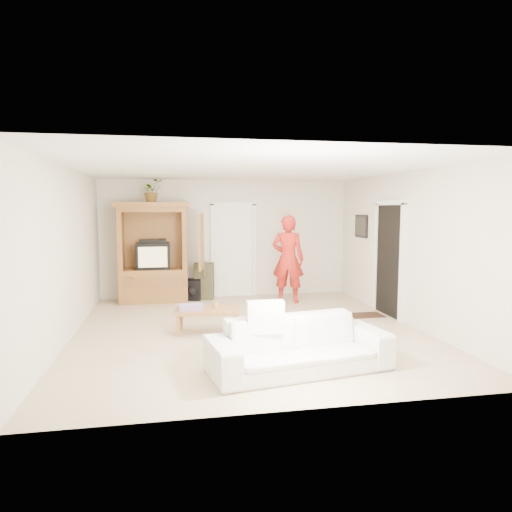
{
  "coord_description": "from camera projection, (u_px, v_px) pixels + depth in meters",
  "views": [
    {
      "loc": [
        -1.21,
        -7.15,
        1.98
      ],
      "look_at": [
        0.23,
        0.6,
        1.15
      ],
      "focal_mm": 32.0,
      "sensor_mm": 36.0,
      "label": 1
    }
  ],
  "objects": [
    {
      "name": "coffee_table",
      "position": [
        207.0,
        312.0,
        7.27
      ],
      "size": [
        1.08,
        0.69,
        0.38
      ],
      "rotation": [
        0.0,
        0.0,
        -0.14
      ],
      "color": "#A46D38",
      "rests_on": "floor"
    },
    {
      "name": "framed_picture",
      "position": [
        361.0,
        226.0,
        9.6
      ],
      "size": [
        0.03,
        0.6,
        0.48
      ],
      "primitive_type": "cube",
      "color": "black",
      "rests_on": "wall_right"
    },
    {
      "name": "towel",
      "position": [
        191.0,
        307.0,
        7.21
      ],
      "size": [
        0.39,
        0.29,
        0.08
      ],
      "primitive_type": "cube",
      "rotation": [
        0.0,
        0.0,
        0.03
      ],
      "color": "#CD4472",
      "rests_on": "coffee_table"
    },
    {
      "name": "doormat",
      "position": [
        366.0,
        315.0,
        8.42
      ],
      "size": [
        0.6,
        0.4,
        0.02
      ],
      "primitive_type": "cube",
      "color": "#382316",
      "rests_on": "floor"
    },
    {
      "name": "backpack_black",
      "position": [
        192.0,
        290.0,
        9.8
      ],
      "size": [
        0.4,
        0.29,
        0.45
      ],
      "primitive_type": null,
      "rotation": [
        0.0,
        0.0,
        -0.23
      ],
      "color": "black",
      "rests_on": "floor"
    },
    {
      "name": "ceiling",
      "position": [
        249.0,
        168.0,
        7.15
      ],
      "size": [
        6.0,
        6.0,
        0.0
      ],
      "primitive_type": "plane",
      "rotation": [
        3.14,
        0.0,
        0.0
      ],
      "color": "white",
      "rests_on": "floor"
    },
    {
      "name": "wall_right",
      "position": [
        407.0,
        248.0,
        7.78
      ],
      "size": [
        0.0,
        6.0,
        6.0
      ],
      "primitive_type": "plane",
      "rotation": [
        1.57,
        0.0,
        -1.57
      ],
      "color": "silver",
      "rests_on": "floor"
    },
    {
      "name": "door_back",
      "position": [
        233.0,
        251.0,
        10.24
      ],
      "size": [
        0.85,
        0.05,
        2.04
      ],
      "primitive_type": "cube",
      "color": "white",
      "rests_on": "floor"
    },
    {
      "name": "candle",
      "position": [
        216.0,
        305.0,
        7.33
      ],
      "size": [
        0.08,
        0.08,
        0.1
      ],
      "primitive_type": "cylinder",
      "color": "tan",
      "rests_on": "coffee_table"
    },
    {
      "name": "man",
      "position": [
        288.0,
        259.0,
        9.54
      ],
      "size": [
        0.79,
        0.68,
        1.84
      ],
      "primitive_type": "imported",
      "rotation": [
        0.0,
        0.0,
        2.71
      ],
      "color": "red",
      "rests_on": "floor"
    },
    {
      "name": "wall_left",
      "position": [
        67.0,
        254.0,
        6.78
      ],
      "size": [
        0.0,
        6.0,
        6.0
      ],
      "primitive_type": "plane",
      "rotation": [
        1.57,
        0.0,
        1.57
      ],
      "color": "silver",
      "rests_on": "floor"
    },
    {
      "name": "sofa",
      "position": [
        299.0,
        345.0,
        5.54
      ],
      "size": [
        2.31,
        1.21,
        0.64
      ],
      "primitive_type": "imported",
      "rotation": [
        0.0,
        0.0,
        0.16
      ],
      "color": "silver",
      "rests_on": "floor"
    },
    {
      "name": "armoire",
      "position": [
        155.0,
        259.0,
        9.64
      ],
      "size": [
        1.82,
        1.14,
        2.1
      ],
      "color": "brown",
      "rests_on": "floor"
    },
    {
      "name": "wall_back",
      "position": [
        227.0,
        239.0,
        10.22
      ],
      "size": [
        5.5,
        0.0,
        5.5
      ],
      "primitive_type": "plane",
      "rotation": [
        1.57,
        0.0,
        0.0
      ],
      "color": "silver",
      "rests_on": "floor"
    },
    {
      "name": "doorway_right",
      "position": [
        389.0,
        260.0,
        8.39
      ],
      "size": [
        0.05,
        0.9,
        2.04
      ],
      "primitive_type": "cube",
      "color": "black",
      "rests_on": "floor"
    },
    {
      "name": "floor",
      "position": [
        249.0,
        330.0,
        7.42
      ],
      "size": [
        6.0,
        6.0,
        0.0
      ],
      "primitive_type": "plane",
      "color": "tan",
      "rests_on": "ground"
    },
    {
      "name": "backpack_olive",
      "position": [
        204.0,
        281.0,
        9.96
      ],
      "size": [
        0.46,
        0.38,
        0.79
      ],
      "primitive_type": null,
      "rotation": [
        0.0,
        0.0,
        -0.18
      ],
      "color": "#47442B",
      "rests_on": "floor"
    },
    {
      "name": "plant",
      "position": [
        152.0,
        191.0,
        9.46
      ],
      "size": [
        0.56,
        0.54,
        0.47
      ],
      "primitive_type": "imported",
      "rotation": [
        0.0,
        0.0,
        0.6
      ],
      "color": "#4C7238",
      "rests_on": "armoire"
    },
    {
      "name": "wall_front",
      "position": [
        301.0,
        280.0,
        4.35
      ],
      "size": [
        5.5,
        0.0,
        5.5
      ],
      "primitive_type": "plane",
      "rotation": [
        -1.57,
        0.0,
        0.0
      ],
      "color": "silver",
      "rests_on": "floor"
    }
  ]
}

